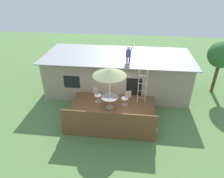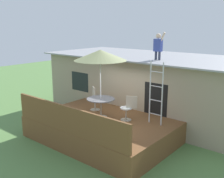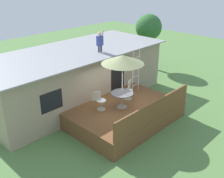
{
  "view_description": "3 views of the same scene",
  "coord_description": "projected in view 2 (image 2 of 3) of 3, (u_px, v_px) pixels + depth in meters",
  "views": [
    {
      "loc": [
        1.13,
        -9.92,
        7.81
      ],
      "look_at": [
        -0.07,
        0.65,
        1.72
      ],
      "focal_mm": 32.15,
      "sensor_mm": 36.0,
      "label": 1
    },
    {
      "loc": [
        6.29,
        -7.09,
        4.21
      ],
      "look_at": [
        -0.01,
        0.52,
        1.83
      ],
      "focal_mm": 43.1,
      "sensor_mm": 36.0,
      "label": 2
    },
    {
      "loc": [
        -8.49,
        -7.46,
        6.7
      ],
      "look_at": [
        -0.06,
        0.73,
        1.49
      ],
      "focal_mm": 43.05,
      "sensor_mm": 36.0,
      "label": 3
    }
  ],
  "objects": [
    {
      "name": "house",
      "position": [
        154.0,
        86.0,
        12.56
      ],
      "size": [
        10.5,
        4.5,
        2.82
      ],
      "color": "gray",
      "rests_on": "ground"
    },
    {
      "name": "patio_chair_left",
      "position": [
        94.0,
        99.0,
        10.98
      ],
      "size": [
        0.56,
        0.46,
        0.92
      ],
      "rotation": [
        0.0,
        0.0,
        -0.59
      ],
      "color": "#A59E8C",
      "rests_on": "deck"
    },
    {
      "name": "deck",
      "position": [
        103.0,
        128.0,
        10.1
      ],
      "size": [
        5.16,
        3.61,
        0.8
      ],
      "primitive_type": "cube",
      "color": "brown",
      "rests_on": "ground"
    },
    {
      "name": "patio_chair_right",
      "position": [
        128.0,
        108.0,
        9.72
      ],
      "size": [
        0.59,
        0.44,
        0.92
      ],
      "rotation": [
        0.0,
        0.0,
        -2.73
      ],
      "color": "#A59E8C",
      "rests_on": "deck"
    },
    {
      "name": "step_ladder",
      "position": [
        156.0,
        93.0,
        9.23
      ],
      "size": [
        0.52,
        0.04,
        2.2
      ],
      "color": "silver",
      "rests_on": "deck"
    },
    {
      "name": "patio_table",
      "position": [
        101.0,
        103.0,
        9.96
      ],
      "size": [
        1.04,
        1.04,
        0.74
      ],
      "color": "#A59E8C",
      "rests_on": "deck"
    },
    {
      "name": "patio_umbrella",
      "position": [
        100.0,
        55.0,
        9.55
      ],
      "size": [
        1.9,
        1.9,
        2.54
      ],
      "color": "silver",
      "rests_on": "deck"
    },
    {
      "name": "deck_railing",
      "position": [
        67.0,
        120.0,
        8.59
      ],
      "size": [
        5.06,
        0.08,
        0.9
      ],
      "primitive_type": "cube",
      "color": "brown",
      "rests_on": "deck"
    },
    {
      "name": "person_figure",
      "position": [
        158.0,
        45.0,
        10.71
      ],
      "size": [
        0.47,
        0.2,
        1.11
      ],
      "color": "#33384C",
      "rests_on": "house"
    },
    {
      "name": "ground_plane",
      "position": [
        103.0,
        138.0,
        10.19
      ],
      "size": [
        40.0,
        40.0,
        0.0
      ],
      "primitive_type": "plane",
      "color": "#567F42"
    }
  ]
}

